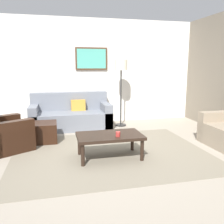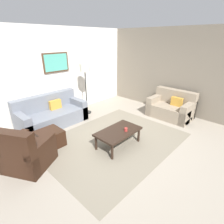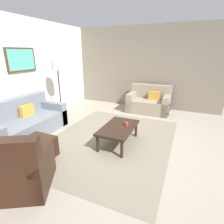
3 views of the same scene
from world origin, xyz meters
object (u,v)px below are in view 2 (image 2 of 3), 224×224
(lamp_standing, at_px, (85,73))
(couch_loveseat, at_px, (172,108))
(coffee_table, at_px, (118,132))
(cup, at_px, (126,130))
(armchair_leather, at_px, (26,155))
(couch_main, at_px, (51,115))
(ottoman, at_px, (50,138))
(framed_artwork, at_px, (56,62))

(lamp_standing, bearing_deg, couch_loveseat, -52.79)
(coffee_table, xyz_separation_m, cup, (0.11, -0.14, 0.09))
(armchair_leather, height_order, cup, armchair_leather)
(cup, bearing_deg, couch_main, 104.07)
(couch_loveseat, height_order, coffee_table, couch_loveseat)
(ottoman, distance_m, cup, 1.85)
(coffee_table, distance_m, framed_artwork, 3.06)
(armchair_leather, bearing_deg, lamp_standing, 27.26)
(ottoman, xyz_separation_m, framed_artwork, (1.26, 1.53, 1.54))
(couch_main, relative_size, ottoman, 3.52)
(couch_main, relative_size, armchair_leather, 1.81)
(armchair_leather, bearing_deg, framed_artwork, 44.25)
(framed_artwork, bearing_deg, couch_main, -145.29)
(lamp_standing, bearing_deg, framed_artwork, 139.75)
(couch_loveseat, distance_m, ottoman, 3.91)
(coffee_table, bearing_deg, framed_artwork, 87.49)
(cup, relative_size, lamp_standing, 0.05)
(couch_loveseat, xyz_separation_m, framed_artwork, (-2.41, 2.86, 1.44))
(ottoman, bearing_deg, framed_artwork, 50.44)
(couch_loveseat, relative_size, cup, 16.70)
(couch_main, xyz_separation_m, ottoman, (-0.64, -1.10, -0.10))
(armchair_leather, xyz_separation_m, coffee_table, (1.87, -0.79, 0.05))
(armchair_leather, distance_m, cup, 2.19)
(cup, distance_m, framed_artwork, 3.15)
(couch_main, bearing_deg, coffee_table, -77.61)
(ottoman, xyz_separation_m, cup, (1.25, -1.34, 0.25))
(ottoman, relative_size, cup, 6.90)
(couch_loveseat, bearing_deg, ottoman, 160.11)
(cup, bearing_deg, framed_artwork, 89.75)
(ottoman, bearing_deg, cup, -47.00)
(couch_loveseat, distance_m, cup, 2.43)
(armchair_leather, height_order, coffee_table, armchair_leather)
(couch_main, relative_size, coffee_table, 1.79)
(couch_loveseat, distance_m, armchair_leather, 4.49)
(coffee_table, distance_m, lamp_standing, 2.53)
(cup, bearing_deg, armchair_leather, 154.58)
(cup, bearing_deg, couch_loveseat, 0.31)
(armchair_leather, height_order, ottoman, armchair_leather)
(couch_main, bearing_deg, cup, -75.93)
(couch_loveseat, bearing_deg, cup, -179.69)
(cup, height_order, framed_artwork, framed_artwork)
(coffee_table, bearing_deg, lamp_standing, 69.95)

